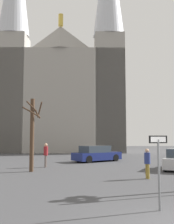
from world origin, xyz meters
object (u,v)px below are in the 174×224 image
Objects in this scene: bare_tree at (32,132)px; parked_car_far_navy at (96,154)px; pedestrian_walking at (46,153)px; one_way_arrow_sign at (159,163)px; cathedral at (63,84)px; pedestrian_standing at (147,161)px.

bare_tree reaches higher than parked_car_far_navy.
pedestrian_walking reaches higher than parked_car_far_navy.
one_way_arrow_sign is at bearing -71.00° from pedestrian_walking.
cathedral is 23.63× the size of pedestrian_standing.
pedestrian_walking is (-4.14, 12.03, -0.36)m from one_way_arrow_sign.
parked_car_far_navy is (5.00, 6.77, -1.84)m from bare_tree.
one_way_arrow_sign is 10.78m from bare_tree.
one_way_arrow_sign is 0.47× the size of parked_car_far_navy.
cathedral is 7.84× the size of parked_car_far_navy.
cathedral is 20.88m from parked_car_far_navy.
cathedral is at bearing 99.20° from pedestrian_standing.
pedestrian_standing is (1.44, -10.29, 0.28)m from parked_car_far_navy.
parked_car_far_navy is 10.39m from pedestrian_standing.
cathedral reaches higher than pedestrian_standing.
bare_tree reaches higher than one_way_arrow_sign.
pedestrian_standing is (1.57, 6.05, -0.47)m from one_way_arrow_sign.
pedestrian_walking is at bearing 73.58° from bare_tree.
parked_car_far_navy is at bearing 45.22° from pedestrian_walking.
bare_tree is at bearing 151.37° from pedestrian_standing.
one_way_arrow_sign is 1.42× the size of pedestrian_standing.
one_way_arrow_sign is at bearing -63.01° from bare_tree.
one_way_arrow_sign is 6.26m from pedestrian_standing.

